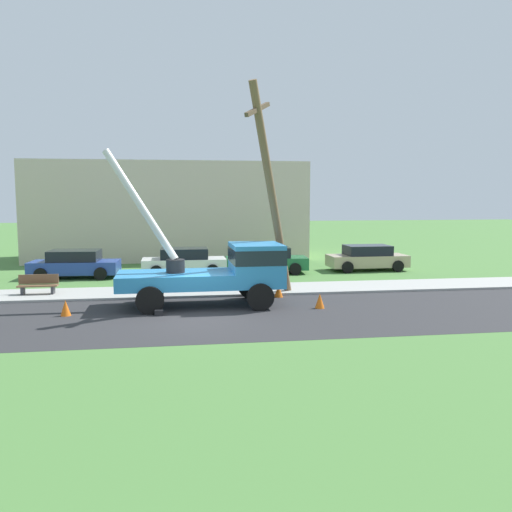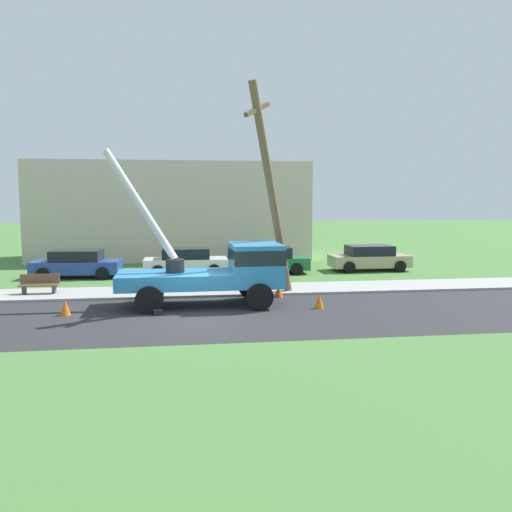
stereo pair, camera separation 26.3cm
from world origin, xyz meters
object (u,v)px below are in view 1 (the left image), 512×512
object	(u,v)px
traffic_cone_behind	(66,308)
leaning_utility_pole	(271,191)
utility_truck	(223,269)
traffic_cone_curbside	(279,290)
parked_sedan_blue	(75,264)
parked_sedan_green	(266,260)
park_bench	(38,285)
traffic_cone_ahead	(320,301)
parked_sedan_tan	(367,258)
parked_sedan_white	(184,261)

from	to	relation	value
traffic_cone_behind	leaning_utility_pole	bearing A→B (deg)	15.09
utility_truck	traffic_cone_curbside	bearing A→B (deg)	27.03
parked_sedan_blue	parked_sedan_green	bearing A→B (deg)	1.30
park_bench	leaning_utility_pole	bearing A→B (deg)	-11.88
utility_truck	leaning_utility_pole	bearing A→B (deg)	26.09
parked_sedan_green	traffic_cone_curbside	bearing A→B (deg)	-95.87
traffic_cone_ahead	parked_sedan_tan	distance (m)	11.10
utility_truck	parked_sedan_green	xyz separation A→B (m)	(3.16, 8.32, -0.70)
traffic_cone_curbside	parked_sedan_white	size ratio (longest dim) A/B	0.13
parked_sedan_white	parked_sedan_tan	world-z (taller)	same
traffic_cone_curbside	parked_sedan_blue	world-z (taller)	parked_sedan_blue
traffic_cone_ahead	traffic_cone_behind	bearing A→B (deg)	179.29
utility_truck	park_bench	world-z (taller)	utility_truck
traffic_cone_ahead	parked_sedan_green	distance (m)	9.51
traffic_cone_ahead	traffic_cone_curbside	size ratio (longest dim) A/B	1.00
traffic_cone_ahead	traffic_cone_behind	size ratio (longest dim) A/B	1.00
parked_sedan_white	parked_sedan_green	bearing A→B (deg)	-0.49
leaning_utility_pole	parked_sedan_green	xyz separation A→B (m)	(1.09, 7.31, -3.65)
leaning_utility_pole	parked_sedan_white	xyz separation A→B (m)	(-3.36, 7.35, -3.65)
park_bench	parked_sedan_green	bearing A→B (deg)	26.52
leaning_utility_pole	parked_sedan_blue	world-z (taller)	leaning_utility_pole
utility_truck	parked_sedan_green	distance (m)	8.93
parked_sedan_white	parked_sedan_blue	bearing A→B (deg)	-177.27
parked_sedan_tan	park_bench	xyz separation A→B (m)	(-16.44, -5.47, -0.25)
traffic_cone_behind	utility_truck	bearing A→B (deg)	10.68
utility_truck	traffic_cone_ahead	bearing A→B (deg)	-18.39
utility_truck	traffic_cone_curbside	distance (m)	2.96
parked_sedan_white	traffic_cone_curbside	bearing A→B (deg)	-62.38
parked_sedan_white	traffic_cone_behind	bearing A→B (deg)	-114.63
traffic_cone_ahead	parked_sedan_tan	size ratio (longest dim) A/B	0.13
traffic_cone_ahead	park_bench	xyz separation A→B (m)	(-10.99, 4.19, 0.18)
traffic_cone_curbside	parked_sedan_green	bearing A→B (deg)	84.13
traffic_cone_behind	park_bench	world-z (taller)	park_bench
parked_sedan_tan	leaning_utility_pole	bearing A→B (deg)	-132.72
leaning_utility_pole	traffic_cone_curbside	xyz separation A→B (m)	(0.37, 0.23, -4.08)
leaning_utility_pole	traffic_cone_ahead	xyz separation A→B (m)	(1.45, -2.18, -4.08)
parked_sedan_green	park_bench	world-z (taller)	parked_sedan_green
traffic_cone_curbside	parked_sedan_tan	size ratio (longest dim) A/B	0.13
utility_truck	traffic_cone_curbside	size ratio (longest dim) A/B	12.12
utility_truck	leaning_utility_pole	xyz separation A→B (m)	(2.07, 1.01, 2.96)
parked_sedan_white	utility_truck	bearing A→B (deg)	-81.22
parked_sedan_blue	parked_sedan_white	world-z (taller)	same
leaning_utility_pole	traffic_cone_ahead	distance (m)	4.85
leaning_utility_pole	parked_sedan_green	world-z (taller)	leaning_utility_pole
parked_sedan_tan	traffic_cone_curbside	bearing A→B (deg)	-132.05
traffic_cone_ahead	parked_sedan_tan	xyz separation A→B (m)	(5.45, 9.66, 0.43)
leaning_utility_pole	utility_truck	bearing A→B (deg)	-153.91
traffic_cone_behind	parked_sedan_white	bearing A→B (deg)	65.37
traffic_cone_ahead	parked_sedan_blue	size ratio (longest dim) A/B	0.12
utility_truck	parked_sedan_tan	xyz separation A→B (m)	(8.97, 8.49, -0.70)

